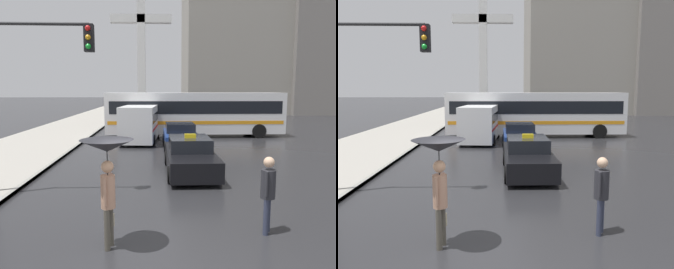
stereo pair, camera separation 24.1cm
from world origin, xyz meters
TOP-DOWN VIEW (x-y plane):
  - taxi at (1.18, 7.30)m, footprint 1.91×4.62m
  - sedan_red at (1.25, 12.97)m, footprint 1.91×4.29m
  - ambulance_van at (-1.07, 15.55)m, footprint 2.48×5.63m
  - city_bus at (2.64, 17.73)m, footprint 12.33×2.72m
  - pedestrian_with_umbrella at (-1.18, 1.08)m, footprint 1.08×1.08m
  - pedestrian_man at (2.33, 1.64)m, footprint 0.44×0.45m
  - traffic_light at (-3.96, 4.72)m, footprint 3.35×0.38m
  - building_tower_far at (23.11, 41.32)m, footprint 11.14×11.74m
  - monument_cross at (-1.62, 32.77)m, footprint 6.84×0.90m

SIDE VIEW (x-z plane):
  - sedan_red at x=1.25m, z-range -0.05..1.34m
  - taxi at x=1.18m, z-range -0.13..1.42m
  - pedestrian_man at x=2.33m, z-range 0.18..1.96m
  - ambulance_van at x=-1.07m, z-range 0.13..2.41m
  - city_bus at x=2.64m, z-range 0.18..3.25m
  - pedestrian_with_umbrella at x=-1.18m, z-range 0.71..2.99m
  - traffic_light at x=-3.96m, z-range 1.07..6.56m
  - monument_cross at x=-1.62m, z-range 1.04..16.58m
  - building_tower_far at x=23.11m, z-range 0.00..26.76m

